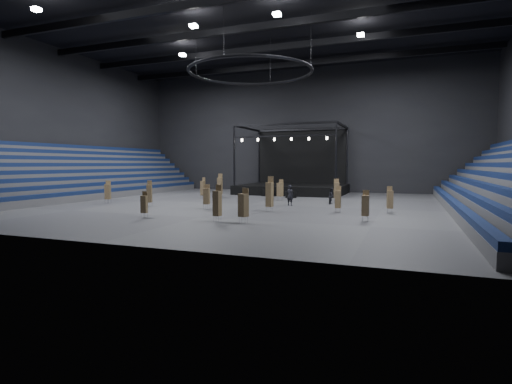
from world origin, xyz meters
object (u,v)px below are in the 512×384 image
(chair_stack_11, at_px, (108,191))
(man_center, at_px, (290,195))
(chair_stack_7, at_px, (280,189))
(chair_stack_6, at_px, (203,188))
(chair_stack_5, at_px, (337,190))
(chair_stack_8, at_px, (270,194))
(chair_stack_0, at_px, (338,199))
(flight_case_right, at_px, (291,195))
(chair_stack_3, at_px, (220,185))
(chair_stack_9, at_px, (217,203))
(chair_stack_1, at_px, (149,193))
(chair_stack_12, at_px, (207,196))
(chair_stack_4, at_px, (365,205))
(flight_case_mid, at_px, (291,195))
(flight_case_left, at_px, (268,193))
(stage, at_px, (294,183))
(chair_stack_10, at_px, (243,205))
(chair_stack_2, at_px, (144,204))
(chair_stack_13, at_px, (390,199))
(crew_member, at_px, (332,196))

(chair_stack_11, xyz_separation_m, man_center, (17.99, 4.64, -0.23))
(chair_stack_7, bearing_deg, chair_stack_6, -158.56)
(chair_stack_5, xyz_separation_m, man_center, (-3.71, -4.68, -0.30))
(chair_stack_5, relative_size, man_center, 1.23)
(chair_stack_8, distance_m, chair_stack_11, 17.83)
(chair_stack_0, height_order, man_center, chair_stack_0)
(flight_case_right, height_order, chair_stack_5, chair_stack_5)
(chair_stack_3, height_order, chair_stack_5, chair_stack_3)
(chair_stack_6, bearing_deg, chair_stack_0, -11.43)
(chair_stack_9, distance_m, chair_stack_11, 17.96)
(chair_stack_1, distance_m, chair_stack_5, 18.97)
(chair_stack_12, bearing_deg, chair_stack_7, 57.33)
(chair_stack_3, distance_m, chair_stack_9, 19.81)
(chair_stack_1, bearing_deg, chair_stack_5, 10.34)
(chair_stack_4, bearing_deg, flight_case_right, 124.71)
(flight_case_right, relative_size, chair_stack_12, 0.54)
(flight_case_mid, relative_size, chair_stack_3, 0.40)
(chair_stack_9, relative_size, chair_stack_12, 1.17)
(chair_stack_4, bearing_deg, flight_case_left, 130.17)
(chair_stack_1, bearing_deg, chair_stack_3, 57.57)
(flight_case_left, xyz_separation_m, man_center, (5.74, -9.89, 0.56))
(chair_stack_9, xyz_separation_m, chair_stack_12, (-4.41, 6.75, -0.14))
(flight_case_right, relative_size, chair_stack_3, 0.41)
(stage, relative_size, chair_stack_9, 5.41)
(chair_stack_6, xyz_separation_m, chair_stack_10, (11.97, -16.38, 0.02))
(flight_case_right, relative_size, chair_stack_9, 0.46)
(chair_stack_2, xyz_separation_m, chair_stack_7, (5.32, 17.15, 0.21))
(chair_stack_12, bearing_deg, chair_stack_10, -59.95)
(chair_stack_8, xyz_separation_m, chair_stack_13, (9.51, 2.72, -0.36))
(flight_case_mid, distance_m, chair_stack_12, 14.77)
(chair_stack_6, xyz_separation_m, crew_member, (15.29, -1.33, -0.44))
(flight_case_right, xyz_separation_m, chair_stack_13, (11.69, -11.36, 0.75))
(chair_stack_0, xyz_separation_m, chair_stack_10, (-5.04, -8.22, 0.11))
(flight_case_left, distance_m, chair_stack_0, 17.85)
(chair_stack_11, bearing_deg, chair_stack_1, -32.19)
(chair_stack_6, xyz_separation_m, chair_stack_7, (9.21, 0.77, -0.01))
(stage, relative_size, chair_stack_2, 7.13)
(chair_stack_13, bearing_deg, chair_stack_1, 171.33)
(flight_case_right, xyz_separation_m, chair_stack_7, (-0.14, -3.72, 0.84))
(chair_stack_5, distance_m, chair_stack_10, 17.37)
(chair_stack_4, bearing_deg, chair_stack_9, -155.24)
(chair_stack_10, bearing_deg, chair_stack_2, -161.58)
(chair_stack_0, height_order, chair_stack_3, chair_stack_3)
(chair_stack_6, bearing_deg, chair_stack_13, -3.93)
(chair_stack_8, height_order, crew_member, chair_stack_8)
(flight_case_right, distance_m, crew_member, 8.33)
(chair_stack_1, height_order, man_center, chair_stack_1)
(chair_stack_8, xyz_separation_m, chair_stack_12, (-5.96, 0.01, -0.33))
(chair_stack_0, xyz_separation_m, chair_stack_7, (-7.81, 8.92, 0.08))
(chair_stack_12, height_order, crew_member, chair_stack_12)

